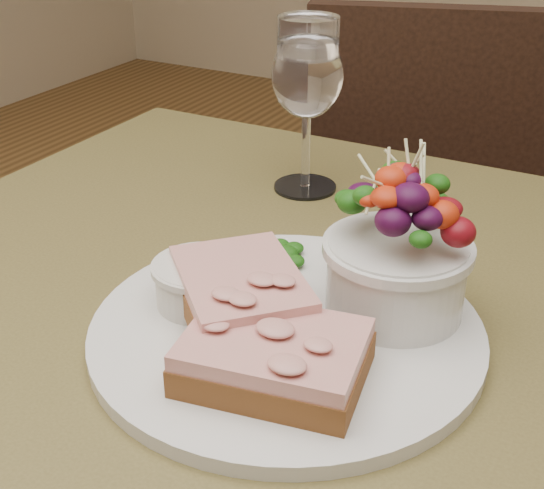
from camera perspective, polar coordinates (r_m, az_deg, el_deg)
The scene contains 9 objects.
cafe_table at distance 0.70m, azimuth -0.68°, elevation -11.67°, with size 0.80×0.80×0.75m.
chair_far at distance 1.48m, azimuth 11.36°, elevation -5.41°, with size 0.53×0.53×0.90m.
dinner_plate at distance 0.59m, azimuth 1.10°, elevation -6.52°, with size 0.31×0.31×0.01m, color silver.
sandwich_front at distance 0.53m, azimuth 0.14°, elevation -8.47°, with size 0.14×0.11×0.03m.
sandwich_back at distance 0.59m, azimuth -2.35°, elevation -3.57°, with size 0.15×0.15×0.03m.
ramekin at distance 0.61m, azimuth -5.42°, elevation -2.78°, with size 0.07×0.07×0.04m.
salad_bowl at distance 0.59m, azimuth 9.50°, elevation 0.01°, with size 0.11×0.11×0.13m.
garnish at distance 0.68m, azimuth 0.27°, elevation -0.38°, with size 0.05×0.04×0.02m.
wine_glass at distance 0.81m, azimuth 2.67°, elevation 12.23°, with size 0.08×0.08×0.18m.
Camera 1 is at (0.26, -0.47, 1.09)m, focal length 50.00 mm.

